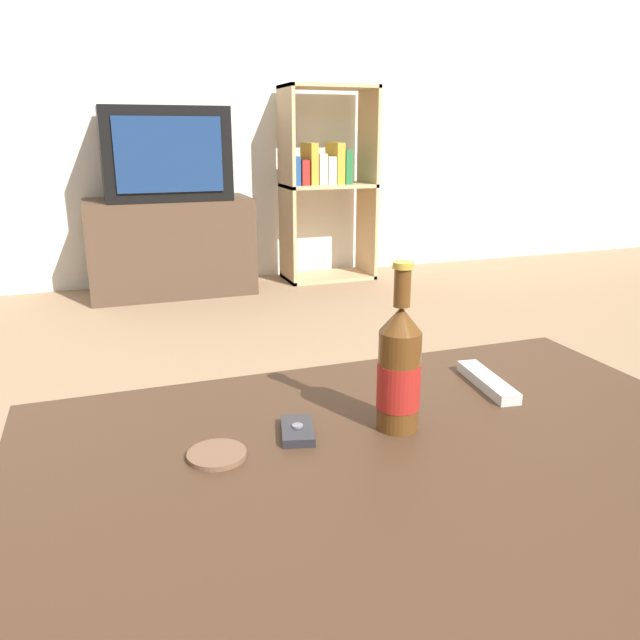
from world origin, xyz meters
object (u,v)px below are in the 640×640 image
(tv_stand, at_px, (171,247))
(television, at_px, (164,153))
(beer_bottle, at_px, (399,370))
(remote_control, at_px, (487,382))
(cell_phone, at_px, (297,431))
(bookshelf, at_px, (325,179))

(tv_stand, relative_size, television, 1.37)
(television, distance_m, beer_bottle, 2.66)
(beer_bottle, relative_size, remote_control, 1.46)
(television, xyz_separation_m, cell_phone, (-0.10, -2.62, -0.35))
(television, xyz_separation_m, beer_bottle, (0.06, -2.65, -0.25))
(cell_phone, bearing_deg, tv_stand, 102.22)
(television, height_order, cell_phone, television)
(bookshelf, distance_m, remote_control, 2.70)
(cell_phone, bearing_deg, beer_bottle, 3.88)
(television, bearing_deg, tv_stand, 90.00)
(beer_bottle, bearing_deg, tv_stand, 91.25)
(tv_stand, distance_m, beer_bottle, 2.66)
(bookshelf, relative_size, remote_control, 6.00)
(tv_stand, relative_size, cell_phone, 8.70)
(beer_bottle, distance_m, cell_phone, 0.19)
(bookshelf, height_order, remote_control, bookshelf)
(remote_control, bearing_deg, bookshelf, 83.51)
(tv_stand, distance_m, television, 0.50)
(cell_phone, relative_size, remote_control, 0.54)
(tv_stand, xyz_separation_m, television, (0.00, -0.00, 0.50))
(tv_stand, relative_size, beer_bottle, 3.20)
(tv_stand, distance_m, bookshelf, 0.99)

